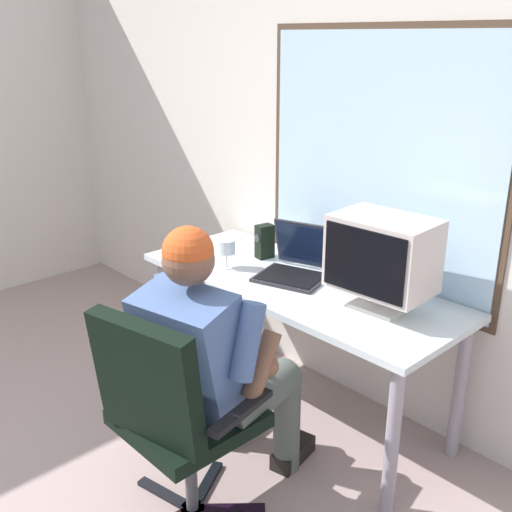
{
  "coord_description": "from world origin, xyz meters",
  "views": [
    {
      "loc": [
        1.85,
        -0.12,
        1.85
      ],
      "look_at": [
        0.16,
        1.47,
        1.0
      ],
      "focal_mm": 42.52,
      "sensor_mm": 36.0,
      "label": 1
    }
  ],
  "objects_px": {
    "office_chair": "(170,408)",
    "person_seated": "(214,358)",
    "crt_monitor": "(383,255)",
    "desk": "(296,298)",
    "desk_speaker": "(265,241)",
    "laptop": "(297,262)",
    "wine_glass": "(226,248)"
  },
  "relations": [
    {
      "from": "office_chair",
      "to": "desk_speaker",
      "type": "relative_size",
      "value": 5.26
    },
    {
      "from": "office_chair",
      "to": "person_seated",
      "type": "bearing_deg",
      "value": 100.14
    },
    {
      "from": "office_chair",
      "to": "wine_glass",
      "type": "bearing_deg",
      "value": 127.25
    },
    {
      "from": "office_chair",
      "to": "desk_speaker",
      "type": "xyz_separation_m",
      "value": [
        -0.59,
        1.06,
        0.26
      ]
    },
    {
      "from": "office_chair",
      "to": "crt_monitor",
      "type": "bearing_deg",
      "value": 77.44
    },
    {
      "from": "office_chair",
      "to": "crt_monitor",
      "type": "height_order",
      "value": "crt_monitor"
    },
    {
      "from": "desk",
      "to": "wine_glass",
      "type": "xyz_separation_m",
      "value": [
        -0.37,
        -0.13,
        0.2
      ]
    },
    {
      "from": "desk",
      "to": "laptop",
      "type": "height_order",
      "value": "laptop"
    },
    {
      "from": "desk",
      "to": "crt_monitor",
      "type": "relative_size",
      "value": 3.82
    },
    {
      "from": "laptop",
      "to": "wine_glass",
      "type": "distance_m",
      "value": 0.37
    },
    {
      "from": "desk",
      "to": "wine_glass",
      "type": "height_order",
      "value": "wine_glass"
    },
    {
      "from": "office_chair",
      "to": "desk_speaker",
      "type": "height_order",
      "value": "office_chair"
    },
    {
      "from": "desk_speaker",
      "to": "office_chair",
      "type": "bearing_deg",
      "value": -60.73
    },
    {
      "from": "office_chair",
      "to": "crt_monitor",
      "type": "distance_m",
      "value": 1.08
    },
    {
      "from": "desk_speaker",
      "to": "person_seated",
      "type": "bearing_deg",
      "value": -55.83
    },
    {
      "from": "person_seated",
      "to": "crt_monitor",
      "type": "distance_m",
      "value": 0.83
    },
    {
      "from": "person_seated",
      "to": "desk_speaker",
      "type": "xyz_separation_m",
      "value": [
        -0.55,
        0.81,
        0.17
      ]
    },
    {
      "from": "office_chair",
      "to": "laptop",
      "type": "distance_m",
      "value": 1.07
    },
    {
      "from": "wine_glass",
      "to": "desk_speaker",
      "type": "distance_m",
      "value": 0.25
    },
    {
      "from": "desk_speaker",
      "to": "crt_monitor",
      "type": "bearing_deg",
      "value": -6.12
    },
    {
      "from": "crt_monitor",
      "to": "wine_glass",
      "type": "bearing_deg",
      "value": -169.03
    },
    {
      "from": "desk",
      "to": "person_seated",
      "type": "distance_m",
      "value": 0.72
    },
    {
      "from": "wine_glass",
      "to": "desk_speaker",
      "type": "bearing_deg",
      "value": 84.72
    },
    {
      "from": "desk",
      "to": "crt_monitor",
      "type": "bearing_deg",
      "value": 3.71
    },
    {
      "from": "person_seated",
      "to": "crt_monitor",
      "type": "xyz_separation_m",
      "value": [
        0.26,
        0.72,
        0.33
      ]
    },
    {
      "from": "person_seated",
      "to": "office_chair",
      "type": "bearing_deg",
      "value": -79.86
    },
    {
      "from": "desk",
      "to": "office_chair",
      "type": "height_order",
      "value": "office_chair"
    },
    {
      "from": "office_chair",
      "to": "person_seated",
      "type": "xyz_separation_m",
      "value": [
        -0.04,
        0.25,
        0.09
      ]
    },
    {
      "from": "laptop",
      "to": "desk_speaker",
      "type": "distance_m",
      "value": 0.3
    },
    {
      "from": "desk",
      "to": "desk_speaker",
      "type": "distance_m",
      "value": 0.41
    },
    {
      "from": "desk_speaker",
      "to": "laptop",
      "type": "bearing_deg",
      "value": -10.69
    },
    {
      "from": "desk",
      "to": "office_chair",
      "type": "xyz_separation_m",
      "value": [
        0.24,
        -0.94,
        -0.08
      ]
    }
  ]
}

